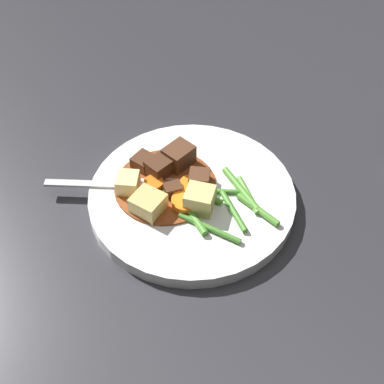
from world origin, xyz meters
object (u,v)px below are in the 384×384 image
meat_chunk_1 (173,190)px  meat_chunk_3 (143,163)px  carrot_slice_3 (186,203)px  carrot_slice_0 (191,185)px  carrot_slice_1 (154,184)px  meat_chunk_0 (202,180)px  potato_chunk_2 (148,204)px  dinner_plate (192,197)px  potato_chunk_1 (128,183)px  meat_chunk_2 (157,170)px  meat_chunk_4 (179,157)px  fork (119,185)px  potato_chunk_0 (200,200)px  carrot_slice_2 (163,163)px

meat_chunk_1 → meat_chunk_3: 0.06m
carrot_slice_3 → carrot_slice_0: bearing=-67.4°
carrot_slice_3 → carrot_slice_1: bearing=-2.8°
carrot_slice_1 → meat_chunk_0: (-0.05, -0.04, 0.00)m
potato_chunk_2 → dinner_plate: bearing=-115.2°
carrot_slice_3 → potato_chunk_2: bearing=44.0°
potato_chunk_1 → potato_chunk_2: bearing=163.1°
meat_chunk_2 → potato_chunk_1: bearing=68.5°
meat_chunk_4 → fork: size_ratio=0.23×
meat_chunk_0 → meat_chunk_2: bearing=18.9°
potato_chunk_0 → meat_chunk_0: (0.02, -0.03, -0.00)m
carrot_slice_2 → meat_chunk_3: bearing=42.2°
carrot_slice_3 → potato_chunk_0: (-0.02, -0.01, 0.01)m
meat_chunk_0 → meat_chunk_4: size_ratio=0.70×
carrot_slice_1 → meat_chunk_4: bearing=-92.6°
carrot_slice_3 → meat_chunk_0: size_ratio=1.37×
dinner_plate → potato_chunk_0: 0.04m
meat_chunk_2 → meat_chunk_1: bearing=159.0°
potato_chunk_2 → potato_chunk_0: bearing=-140.8°
potato_chunk_2 → meat_chunk_0: 0.08m
carrot_slice_1 → potato_chunk_1: 0.03m
potato_chunk_2 → meat_chunk_2: 0.06m
meat_chunk_2 → meat_chunk_0: bearing=-161.1°
dinner_plate → potato_chunk_0: potato_chunk_0 is taller
meat_chunk_3 → meat_chunk_4: 0.05m
carrot_slice_3 → potato_chunk_2: potato_chunk_2 is taller
potato_chunk_1 → meat_chunk_4: 0.08m
meat_chunk_3 → dinner_plate: bearing=-178.9°
potato_chunk_2 → meat_chunk_3: bearing=-46.5°
carrot_slice_0 → potato_chunk_2: 0.06m
carrot_slice_0 → potato_chunk_0: size_ratio=0.85×
potato_chunk_0 → meat_chunk_4: same height
meat_chunk_0 → fork: bearing=34.9°
meat_chunk_2 → fork: (0.03, 0.04, -0.01)m
meat_chunk_0 → dinner_plate: bearing=74.9°
potato_chunk_1 → meat_chunk_4: (-0.03, -0.07, 0.00)m
carrot_slice_1 → meat_chunk_4: size_ratio=0.68×
carrot_slice_2 → carrot_slice_3: (-0.06, 0.04, 0.00)m
potato_chunk_1 → meat_chunk_1: 0.06m
carrot_slice_2 → potato_chunk_2: size_ratio=0.88×
potato_chunk_2 → carrot_slice_1: bearing=-61.9°
potato_chunk_1 → potato_chunk_2: 0.04m
carrot_slice_0 → meat_chunk_2: (0.05, 0.01, 0.01)m
dinner_plate → potato_chunk_2: bearing=64.8°
carrot_slice_1 → potato_chunk_1: (0.02, 0.02, 0.01)m
carrot_slice_0 → meat_chunk_0: bearing=-132.2°
carrot_slice_1 → carrot_slice_2: bearing=-70.8°
carrot_slice_2 → meat_chunk_4: (-0.02, -0.01, 0.01)m
meat_chunk_4 → fork: 0.08m
potato_chunk_1 → carrot_slice_1: bearing=-137.8°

